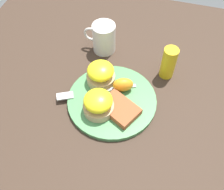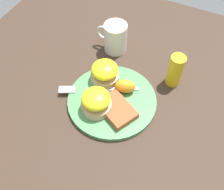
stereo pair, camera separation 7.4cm
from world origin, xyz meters
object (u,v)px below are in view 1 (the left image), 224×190
fork (91,92)px  sandwich_benedict_left (101,74)px  sandwich_benedict_right (98,103)px  hashbrown_patty (119,109)px  condiment_bottle (169,63)px  cup (104,38)px  orange_wedge (123,85)px

fork → sandwich_benedict_left: bearing=-106.0°
sandwich_benedict_right → hashbrown_patty: 0.06m
sandwich_benedict_right → condiment_bottle: size_ratio=0.80×
sandwich_benedict_left → fork: sandwich_benedict_left is taller
sandwich_benedict_left → fork: (0.01, 0.05, -0.03)m
sandwich_benedict_left → fork: 0.06m
cup → hashbrown_patty: bearing=116.5°
orange_wedge → cup: size_ratio=0.56×
sandwich_benedict_left → hashbrown_patty: (-0.08, 0.09, -0.02)m
sandwich_benedict_right → fork: (0.04, -0.05, -0.03)m
hashbrown_patty → sandwich_benedict_left: bearing=-47.7°
sandwich_benedict_right → hashbrown_patty: (-0.06, -0.01, -0.02)m
orange_wedge → fork: bearing=23.3°
sandwich_benedict_left → sandwich_benedict_right: bearing=103.9°
orange_wedge → fork: size_ratio=0.28×
fork → cup: 0.20m
orange_wedge → cup: bearing=-56.0°
condiment_bottle → hashbrown_patty: bearing=59.9°
orange_wedge → condiment_bottle: bearing=-137.1°
sandwich_benedict_right → hashbrown_patty: size_ratio=0.81×
sandwich_benedict_left → hashbrown_patty: size_ratio=0.81×
sandwich_benedict_left → condiment_bottle: size_ratio=0.80×
sandwich_benedict_right → orange_wedge: 0.10m
sandwich_benedict_right → orange_wedge: bearing=-117.7°
sandwich_benedict_left → orange_wedge: (-0.07, 0.01, -0.01)m
fork → condiment_bottle: bearing=-144.5°
hashbrown_patty → condiment_bottle: 0.21m
hashbrown_patty → fork: size_ratio=0.49×
sandwich_benedict_right → condiment_bottle: condiment_bottle is taller
sandwich_benedict_left → condiment_bottle: 0.21m
sandwich_benedict_right → sandwich_benedict_left: bearing=-76.1°
hashbrown_patty → cup: size_ratio=0.99×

